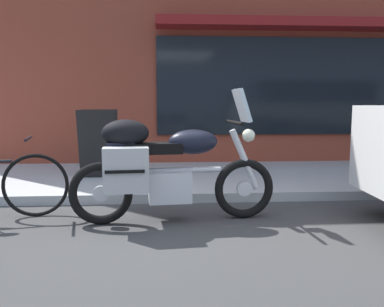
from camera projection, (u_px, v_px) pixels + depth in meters
name	position (u px, v px, depth m)	size (l,w,h in m)	color
ground_plane	(164.00, 236.00, 3.84)	(80.00, 80.00, 0.00)	#3B3B3B
touring_motorcycle	(162.00, 166.00, 4.19)	(2.18, 0.79, 1.40)	black
sandwich_board_sign	(98.00, 144.00, 6.11)	(0.55, 0.43, 1.02)	black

